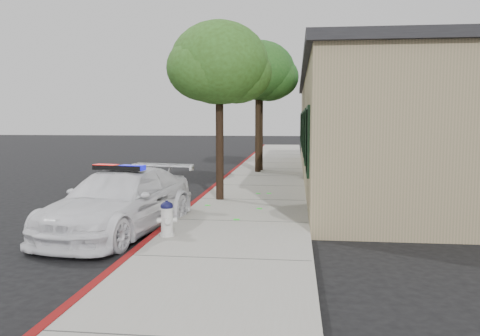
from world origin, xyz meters
name	(u,v)px	position (x,y,z in m)	size (l,w,h in m)	color
ground	(170,226)	(0.00, 0.00, 0.00)	(120.00, 120.00, 0.00)	black
sidewalk	(251,202)	(1.60, 3.00, 0.07)	(3.20, 60.00, 0.15)	#9B988D
red_curb	(198,201)	(0.06, 3.00, 0.08)	(0.14, 60.00, 0.16)	maroon
clapboard_building	(393,128)	(6.69, 9.00, 2.13)	(7.30, 20.89, 4.24)	#968262
police_car	(120,201)	(-0.90, -0.82, 0.69)	(2.67, 4.97, 1.49)	white
fire_hydrant	(167,218)	(0.35, -1.59, 0.51)	(0.41, 0.36, 0.71)	silver
street_tree_near	(220,67)	(0.71, 2.94, 3.94)	(2.92, 2.77, 5.08)	black
street_tree_mid	(259,74)	(1.25, 10.44, 4.41)	(3.20, 2.96, 5.64)	black
street_tree_far	(261,73)	(1.29, 11.11, 4.51)	(3.32, 3.07, 5.80)	black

